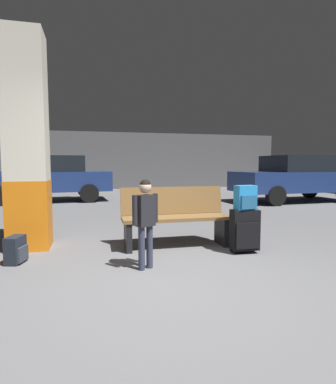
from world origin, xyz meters
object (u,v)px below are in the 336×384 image
object	(u,v)px
backpack_dark_floor	(16,250)
backpack_bright	(246,198)
parked_car_side	(296,177)
parked_car_far	(48,177)
bench	(175,217)
child	(145,214)
suitcase	(245,230)
structural_pillar	(27,143)

from	to	relation	value
backpack_dark_floor	backpack_bright	bearing A→B (deg)	-5.01
parked_car_side	parked_car_far	world-z (taller)	same
parked_car_far	bench	bearing A→B (deg)	-68.27
child	parked_car_side	xyz separation A→B (m)	(6.00, 5.47, 0.15)
suitcase	backpack_dark_floor	distance (m)	3.01
bench	backpack_dark_floor	world-z (taller)	bench
child	parked_car_far	bearing A→B (deg)	104.93
suitcase	child	xyz separation A→B (m)	(-1.46, -0.34, 0.33)
suitcase	parked_car_side	bearing A→B (deg)	48.50
backpack_dark_floor	parked_car_far	world-z (taller)	parked_car_far
structural_pillar	backpack_bright	size ratio (longest dim) A/B	9.13
bench	parked_car_far	world-z (taller)	parked_car_far
backpack_bright	structural_pillar	bearing A→B (deg)	161.24
parked_car_side	parked_car_far	bearing A→B (deg)	166.04
backpack_bright	parked_car_side	xyz separation A→B (m)	(4.54, 5.13, 0.03)
backpack_dark_floor	parked_car_far	xyz separation A→B (m)	(-0.45, 6.85, 0.64)
backpack_bright	parked_car_far	xyz separation A→B (m)	(-3.45, 7.11, 0.03)
structural_pillar	backpack_bright	distance (m)	3.21
suitcase	child	size ratio (longest dim) A/B	0.57
backpack_dark_floor	parked_car_far	size ratio (longest dim) A/B	0.08
parked_car_side	parked_car_far	distance (m)	8.23
suitcase	structural_pillar	bearing A→B (deg)	161.24
suitcase	child	world-z (taller)	child
structural_pillar	backpack_dark_floor	world-z (taller)	structural_pillar
structural_pillar	suitcase	distance (m)	3.35
backpack_bright	backpack_dark_floor	bearing A→B (deg)	174.99
parked_car_side	suitcase	bearing A→B (deg)	-131.50
suitcase	parked_car_far	bearing A→B (deg)	115.85
backpack_bright	child	xyz separation A→B (m)	(-1.46, -0.34, -0.12)
parked_car_far	backpack_bright	bearing A→B (deg)	-64.14
backpack_bright	suitcase	bearing A→B (deg)	149.51
suitcase	bench	bearing A→B (deg)	145.20
bench	parked_car_side	world-z (taller)	parked_car_side
suitcase	backpack_dark_floor	size ratio (longest dim) A/B	1.78
structural_pillar	child	distance (m)	2.20
parked_car_far	parked_car_side	bearing A→B (deg)	-13.96
child	backpack_dark_floor	size ratio (longest dim) A/B	3.12
structural_pillar	parked_car_side	xyz separation A→B (m)	(7.49, 4.12, -0.74)
bench	suitcase	size ratio (longest dim) A/B	2.66
bench	backpack_bright	bearing A→B (deg)	-34.80
parked_car_side	parked_car_far	xyz separation A→B (m)	(-7.98, 1.98, 0.00)
bench	backpack_dark_floor	bearing A→B (deg)	-171.37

